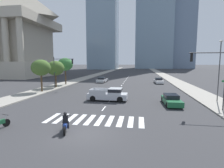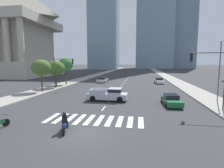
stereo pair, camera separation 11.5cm
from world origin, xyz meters
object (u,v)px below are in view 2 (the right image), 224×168
object	(u,v)px
pickup_truck	(109,94)
traffic_signal_near	(212,69)
sedan_green_0	(171,100)
street_tree_third	(66,64)
motorcycle_lead	(65,123)
sedan_silver_1	(103,80)
sedan_white_2	(159,81)
street_lamp_east	(220,66)
street_tree_second	(56,68)
street_tree_nearest	(41,68)
traffic_signal_far	(62,67)

from	to	relation	value
pickup_truck	traffic_signal_near	world-z (taller)	traffic_signal_near
sedan_green_0	street_tree_third	bearing A→B (deg)	-131.14
motorcycle_lead	sedan_silver_1	distance (m)	32.56
sedan_white_2	street_lamp_east	xyz separation A→B (m)	(5.15, -20.19, 3.95)
street_tree_third	street_lamp_east	bearing A→B (deg)	-28.14
motorcycle_lead	traffic_signal_near	size ratio (longest dim) A/B	0.33
motorcycle_lead	street_tree_second	xyz separation A→B (m)	(-11.03, 21.16, 3.34)
pickup_truck	sedan_silver_1	world-z (taller)	pickup_truck
pickup_truck	street_tree_third	bearing A→B (deg)	131.11
street_lamp_east	street_tree_nearest	xyz separation A→B (m)	(-26.14, 3.94, -0.39)
motorcycle_lead	street_lamp_east	distance (m)	19.68
motorcycle_lead	traffic_signal_far	size ratio (longest dim) A/B	0.35
traffic_signal_near	street_tree_nearest	xyz separation A→B (m)	(-23.68, 8.38, -0.22)
sedan_green_0	street_tree_second	bearing A→B (deg)	-121.82
street_tree_second	street_tree_third	world-z (taller)	street_tree_third
sedan_white_2	traffic_signal_near	bearing A→B (deg)	2.50
sedan_green_0	street_tree_third	xyz separation A→B (m)	(-20.19, 16.10, 4.02)
motorcycle_lead	street_lamp_east	xyz separation A→B (m)	(15.11, 11.97, 3.96)
traffic_signal_far	street_tree_second	bearing A→B (deg)	143.99
sedan_green_0	street_tree_second	world-z (taller)	street_tree_second
street_lamp_east	street_tree_second	bearing A→B (deg)	160.63
sedan_green_0	street_tree_nearest	world-z (taller)	street_tree_nearest
pickup_truck	street_tree_third	xyz separation A→B (m)	(-12.46, 14.90, 3.78)
traffic_signal_far	street_tree_third	xyz separation A→B (m)	(-1.82, 6.12, 0.41)
street_lamp_east	street_tree_nearest	bearing A→B (deg)	171.43
motorcycle_lead	pickup_truck	size ratio (longest dim) A/B	0.40
street_tree_nearest	traffic_signal_far	bearing A→B (deg)	65.15
street_tree_second	street_tree_third	distance (m)	4.84
sedan_silver_1	traffic_signal_near	world-z (taller)	traffic_signal_near
motorcycle_lead	traffic_signal_far	bearing A→B (deg)	8.33
street_lamp_east	street_tree_second	world-z (taller)	street_lamp_east
sedan_white_2	street_tree_third	bearing A→B (deg)	-77.27
sedan_silver_1	street_tree_nearest	size ratio (longest dim) A/B	0.90
traffic_signal_far	street_tree_second	size ratio (longest dim) A/B	1.13
street_lamp_east	street_tree_nearest	world-z (taller)	street_lamp_east
street_lamp_east	traffic_signal_far	bearing A→B (deg)	162.08
sedan_green_0	street_lamp_east	size ratio (longest dim) A/B	0.61
pickup_truck	traffic_signal_near	xyz separation A→B (m)	(11.22, -3.53, 3.56)
sedan_green_0	sedan_white_2	distance (m)	22.32
sedan_green_0	sedan_silver_1	bearing A→B (deg)	-152.24
sedan_white_2	street_tree_second	world-z (taller)	street_tree_second
street_tree_nearest	street_tree_third	size ratio (longest dim) A/B	0.91
sedan_white_2	traffic_signal_near	distance (m)	25.06
sedan_silver_1	sedan_white_2	bearing A→B (deg)	-86.53
pickup_truck	street_tree_second	bearing A→B (deg)	142.16
sedan_white_2	street_tree_nearest	bearing A→B (deg)	-55.99
street_lamp_east	street_tree_nearest	distance (m)	26.44
traffic_signal_near	street_lamp_east	bearing A→B (deg)	-119.00
motorcycle_lead	street_lamp_east	bearing A→B (deg)	-68.20
sedan_white_2	street_tree_nearest	world-z (taller)	street_tree_nearest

